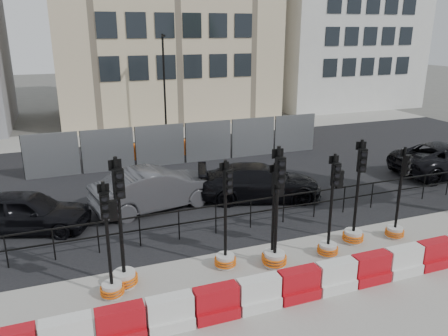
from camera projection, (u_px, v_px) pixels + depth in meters
name	position (u px, v px, depth m)	size (l,w,h in m)	color
ground	(266.00, 244.00, 13.24)	(120.00, 120.00, 0.00)	#51514C
sidewalk_near	(321.00, 298.00, 10.56)	(40.00, 6.00, 0.02)	gray
road	(198.00, 175.00, 19.48)	(40.00, 14.00, 0.03)	black
sidewalk_far	(155.00, 133.00, 27.51)	(40.00, 4.00, 0.02)	gray
building_white	(338.00, 7.00, 36.15)	(12.00, 9.06, 16.00)	silver
kerb_railing	(251.00, 209.00, 14.11)	(18.00, 0.04, 1.00)	black
heras_fencing	(171.00, 147.00, 21.53)	(14.33, 1.72, 2.00)	gray
lamp_post_far	(164.00, 83.00, 25.80)	(0.12, 0.56, 6.00)	black
barrier_row	(317.00, 281.00, 10.64)	(14.65, 0.50, 0.80)	#B70E21
traffic_signal_a	(123.00, 262.00, 10.86)	(0.67, 0.67, 3.42)	white
traffic_signal_b	(111.00, 271.00, 10.44)	(0.59, 0.59, 2.97)	white
traffic_signal_c	(226.00, 246.00, 11.78)	(0.60, 0.60, 3.07)	white
traffic_signal_d	(273.00, 240.00, 11.97)	(0.58, 0.58, 2.93)	white
traffic_signal_e	(275.00, 243.00, 11.81)	(0.67, 0.67, 3.41)	white
traffic_signal_f	(330.00, 232.00, 12.38)	(0.60, 0.60, 3.05)	white
traffic_signal_g	(354.00, 222.00, 13.15)	(0.64, 0.64, 3.25)	white
traffic_signal_h	(396.00, 220.00, 13.49)	(0.58, 0.58, 2.94)	white
car_a	(27.00, 212.00, 13.94)	(4.23, 2.79, 1.34)	black
car_b	(156.00, 188.00, 15.72)	(4.81, 2.44, 1.51)	#444448
car_c	(260.00, 182.00, 16.61)	(5.04, 3.21, 1.36)	black
car_d	(448.00, 159.00, 19.50)	(5.19, 2.41, 1.44)	black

